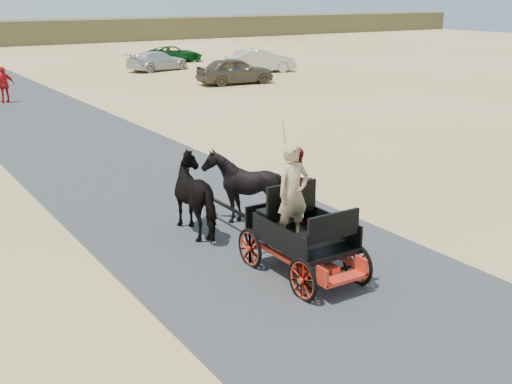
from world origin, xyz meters
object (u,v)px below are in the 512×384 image
horse_right (243,188)px  car_d (174,54)px  pedestrian (4,85)px  carriage (302,256)px  car_b (261,61)px  horse_left (200,195)px  car_a (235,71)px  car_c (158,61)px

horse_right → car_d: horse_right is taller
horse_right → pedestrian: pedestrian is taller
carriage → car_b: size_ratio=0.52×
horse_left → car_b: 30.19m
car_a → horse_right: bearing=156.2°
horse_left → car_a: (13.12, 20.52, -0.08)m
horse_right → pedestrian: 20.76m
horse_right → car_c: (11.04, 29.24, -0.20)m
carriage → car_c: bearing=70.2°
horse_left → pedestrian: bearing=-90.9°
horse_right → horse_left: bearing=0.0°
car_a → car_d: 13.66m
car_a → car_d: (2.54, 13.42, -0.17)m
carriage → car_d: (15.11, 36.93, 0.24)m
pedestrian → car_b: 17.63m
pedestrian → car_d: 20.23m
car_c → car_d: bearing=-50.0°
horse_left → car_c: 31.66m
carriage → car_a: car_a is taller
carriage → car_a: (12.57, 23.52, 0.41)m
carriage → horse_right: horse_right is taller
car_b → car_a: bearing=143.3°
carriage → car_c: (11.59, 32.24, 0.29)m
pedestrian → horse_left: bearing=80.8°
horse_left → car_b: horse_left is taller
carriage → car_c: 34.26m
pedestrian → car_c: 14.56m
carriage → car_b: bearing=58.4°
car_b → horse_right: bearing=156.9°
pedestrian → car_c: pedestrian is taller
horse_right → pedestrian: (-0.78, 20.74, 0.01)m
horse_left → car_d: size_ratio=0.47×
pedestrian → car_a: (12.80, -0.23, -0.10)m
pedestrian → car_a: 12.81m
carriage → car_a: bearing=61.9°
pedestrian → car_b: pedestrian is taller
carriage → pedestrian: (-0.23, 23.74, 0.50)m
pedestrian → car_c: size_ratio=0.38×
pedestrian → car_a: pedestrian is taller
pedestrian → car_b: bearing=-175.7°
horse_left → horse_right: horse_right is taller
horse_left → car_a: 24.35m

